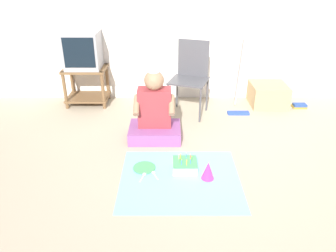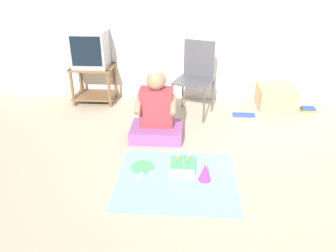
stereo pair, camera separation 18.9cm
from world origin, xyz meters
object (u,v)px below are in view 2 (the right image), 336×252
object	(u,v)px
tv	(90,49)
party_hat_blue	(205,172)
cardboard_box_stack	(276,97)
paper_plate	(142,167)
dust_mop	(246,87)
book_pile	(308,109)
person_seated	(157,114)
folding_chair	(196,73)
birthday_cake	(182,166)

from	to	relation	value
tv	party_hat_blue	xyz separation A→B (m)	(1.48, -1.79, -0.66)
cardboard_box_stack	paper_plate	bearing A→B (deg)	-135.63
dust_mop	party_hat_blue	world-z (taller)	dust_mop
tv	paper_plate	size ratio (longest dim) A/B	2.20
book_pile	person_seated	xyz separation A→B (m)	(-1.94, -0.83, 0.25)
folding_chair	paper_plate	distance (m)	1.54
person_seated	party_hat_blue	xyz separation A→B (m)	(0.51, -0.81, -0.18)
cardboard_box_stack	person_seated	size ratio (longest dim) A/B	0.56
birthday_cake	party_hat_blue	distance (m)	0.25
tv	birthday_cake	xyz separation A→B (m)	(1.28, -1.65, -0.70)
tv	person_seated	size ratio (longest dim) A/B	0.56
book_pile	cardboard_box_stack	bearing A→B (deg)	165.76
cardboard_box_stack	person_seated	bearing A→B (deg)	-148.57
paper_plate	tv	bearing A→B (deg)	118.59
folding_chair	cardboard_box_stack	bearing A→B (deg)	11.47
cardboard_box_stack	dust_mop	size ratio (longest dim) A/B	0.38
paper_plate	folding_chair	bearing A→B (deg)	69.13
folding_chair	party_hat_blue	distance (m)	1.58
folding_chair	dust_mop	world-z (taller)	dust_mop
dust_mop	cardboard_box_stack	bearing A→B (deg)	28.18
tv	dust_mop	size ratio (longest dim) A/B	0.38
cardboard_box_stack	folding_chair	bearing A→B (deg)	-168.53
cardboard_box_stack	birthday_cake	xyz separation A→B (m)	(-1.22, -1.60, -0.10)
tv	party_hat_blue	size ratio (longest dim) A/B	2.72
folding_chair	book_pile	world-z (taller)	folding_chair
party_hat_blue	paper_plate	world-z (taller)	party_hat_blue
birthday_cake	paper_plate	distance (m)	0.39
tv	book_pile	size ratio (longest dim) A/B	2.61
dust_mop	birthday_cake	distance (m)	1.58
dust_mop	book_pile	world-z (taller)	dust_mop
person_seated	paper_plate	xyz separation A→B (m)	(-0.08, -0.64, -0.27)
person_seated	tv	bearing A→B (deg)	134.46
folding_chair	cardboard_box_stack	size ratio (longest dim) A/B	1.93
folding_chair	paper_plate	size ratio (longest dim) A/B	4.27
folding_chair	party_hat_blue	xyz separation A→B (m)	(0.08, -1.52, -0.44)
dust_mop	book_pile	distance (m)	0.95
cardboard_box_stack	birthday_cake	world-z (taller)	cardboard_box_stack
tv	paper_plate	bearing A→B (deg)	-61.41
folding_chair	person_seated	world-z (taller)	folding_chair
dust_mop	person_seated	world-z (taller)	dust_mop
book_pile	birthday_cake	size ratio (longest dim) A/B	0.79
tv	person_seated	distance (m)	1.46
book_pile	birthday_cake	distance (m)	2.21
book_pile	paper_plate	world-z (taller)	book_pile
book_pile	folding_chair	bearing A→B (deg)	-175.59
cardboard_box_stack	tv	bearing A→B (deg)	178.79
book_pile	paper_plate	distance (m)	2.50
book_pile	birthday_cake	xyz separation A→B (m)	(-1.64, -1.49, 0.02)
party_hat_blue	book_pile	bearing A→B (deg)	48.80
party_hat_blue	tv	bearing A→B (deg)	129.56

